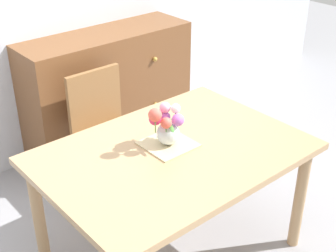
# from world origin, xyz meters

# --- Properties ---
(ground_plane) EXTENTS (12.00, 12.00, 0.00)m
(ground_plane) POSITION_xyz_m (0.00, 0.00, 0.00)
(ground_plane) COLOR #939399
(dining_table) EXTENTS (1.45, 1.03, 0.75)m
(dining_table) POSITION_xyz_m (0.00, 0.00, 0.66)
(dining_table) COLOR tan
(dining_table) RESTS_ON ground_plane
(chair_far) EXTENTS (0.42, 0.42, 0.90)m
(chair_far) POSITION_xyz_m (0.10, 0.86, 0.52)
(chair_far) COLOR olive
(chair_far) RESTS_ON ground_plane
(dresser) EXTENTS (1.40, 0.47, 1.00)m
(dresser) POSITION_xyz_m (0.46, 1.33, 0.50)
(dresser) COLOR brown
(dresser) RESTS_ON ground_plane
(placemat) EXTENTS (0.27, 0.27, 0.01)m
(placemat) POSITION_xyz_m (0.02, 0.06, 0.76)
(placemat) COLOR #CCB789
(placemat) RESTS_ON dining_table
(flower_vase) EXTENTS (0.23, 0.20, 0.25)m
(flower_vase) POSITION_xyz_m (0.01, 0.07, 0.88)
(flower_vase) COLOR silver
(flower_vase) RESTS_ON placemat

